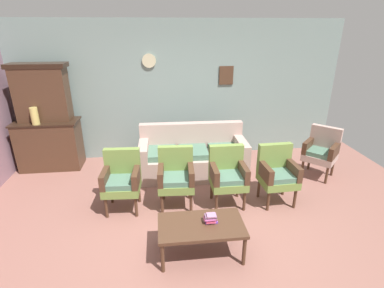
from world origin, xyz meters
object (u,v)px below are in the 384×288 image
(coffee_table, at_px, (201,227))
(floral_couch, at_px, (193,157))
(armchair_near_cabinet, at_px, (176,175))
(wingback_chair_by_fireplace, at_px, (321,150))
(armchair_row_middle, at_px, (122,178))
(vase_on_cabinet, at_px, (35,116))
(armchair_near_couch_end, at_px, (228,174))
(armchair_by_doorway, at_px, (277,172))
(book_stack_on_table, at_px, (211,218))
(side_cabinet, at_px, (50,144))

(coffee_table, bearing_deg, floral_couch, 85.98)
(armchair_near_cabinet, relative_size, wingback_chair_by_fireplace, 1.00)
(armchair_row_middle, height_order, armchair_near_cabinet, same)
(vase_on_cabinet, height_order, floral_couch, vase_on_cabinet)
(armchair_row_middle, xyz_separation_m, armchair_near_cabinet, (0.79, 0.00, 0.00))
(floral_couch, bearing_deg, armchair_row_middle, -139.58)
(vase_on_cabinet, xyz_separation_m, armchair_near_couch_end, (3.17, -1.44, -0.58))
(armchair_near_couch_end, xyz_separation_m, coffee_table, (-0.55, -1.05, -0.12))
(vase_on_cabinet, height_order, armchair_row_middle, vase_on_cabinet)
(armchair_by_doorway, bearing_deg, armchair_row_middle, 178.16)
(book_stack_on_table, bearing_deg, armchair_near_cabinet, 107.49)
(side_cabinet, xyz_separation_m, coffee_table, (2.52, -2.65, -0.09))
(side_cabinet, relative_size, armchair_near_couch_end, 1.28)
(armchair_near_cabinet, bearing_deg, armchair_by_doorway, -2.88)
(side_cabinet, height_order, armchair_by_doorway, side_cabinet)
(vase_on_cabinet, relative_size, armchair_row_middle, 0.34)
(floral_couch, bearing_deg, coffee_table, -94.02)
(coffee_table, bearing_deg, armchair_by_doorway, 37.59)
(wingback_chair_by_fireplace, distance_m, coffee_table, 2.98)
(armchair_near_cabinet, distance_m, book_stack_on_table, 1.12)
(side_cabinet, distance_m, armchair_row_middle, 2.18)
(armchair_by_doorway, height_order, wingback_chair_by_fireplace, same)
(wingback_chair_by_fireplace, bearing_deg, floral_couch, 171.75)
(armchair_near_cabinet, height_order, book_stack_on_table, armchair_near_cabinet)
(armchair_near_cabinet, bearing_deg, book_stack_on_table, -72.51)
(side_cabinet, xyz_separation_m, book_stack_on_table, (2.63, -2.63, 0.01))
(armchair_near_cabinet, height_order, wingback_chair_by_fireplace, same)
(armchair_near_cabinet, bearing_deg, vase_on_cabinet, 149.83)
(armchair_near_cabinet, relative_size, armchair_by_doorway, 1.00)
(coffee_table, bearing_deg, armchair_near_couch_end, 62.11)
(vase_on_cabinet, distance_m, book_stack_on_table, 3.72)
(vase_on_cabinet, relative_size, wingback_chair_by_fireplace, 0.34)
(coffee_table, bearing_deg, armchair_near_cabinet, 101.52)
(vase_on_cabinet, bearing_deg, armchair_near_cabinet, -30.17)
(floral_couch, relative_size, armchair_near_couch_end, 2.14)
(vase_on_cabinet, xyz_separation_m, armchair_near_cabinet, (2.40, -1.39, -0.58))
(armchair_near_cabinet, relative_size, armchair_near_couch_end, 1.00)
(armchair_row_middle, bearing_deg, side_cabinet, 133.85)
(floral_couch, relative_size, book_stack_on_table, 11.63)
(floral_couch, relative_size, armchair_row_middle, 2.14)
(armchair_near_couch_end, distance_m, coffee_table, 1.19)
(armchair_by_doorway, distance_m, book_stack_on_table, 1.55)
(floral_couch, bearing_deg, side_cabinet, 167.64)
(armchair_near_couch_end, xyz_separation_m, armchair_by_doorway, (0.76, -0.03, 0.00))
(armchair_by_doorway, bearing_deg, vase_on_cabinet, 159.50)
(side_cabinet, xyz_separation_m, armchair_near_couch_end, (3.07, -1.61, 0.03))
(vase_on_cabinet, distance_m, armchair_row_middle, 2.21)
(side_cabinet, bearing_deg, book_stack_on_table, -44.99)
(armchair_near_cabinet, relative_size, coffee_table, 0.90)
(vase_on_cabinet, height_order, armchair_near_couch_end, vase_on_cabinet)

